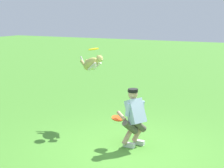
{
  "coord_description": "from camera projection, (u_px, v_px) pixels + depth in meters",
  "views": [
    {
      "loc": [
        -2.84,
        6.36,
        2.9
      ],
      "look_at": [
        0.8,
        -0.81,
        1.25
      ],
      "focal_mm": 55.11,
      "sensor_mm": 36.0,
      "label": 1
    }
  ],
  "objects": [
    {
      "name": "person",
      "position": [
        134.0,
        116.0,
        7.55
      ],
      "size": [
        0.7,
        0.64,
        1.29
      ],
      "rotation": [
        0.0,
        0.0,
        -0.49
      ],
      "color": "silver",
      "rests_on": "ground_plane"
    },
    {
      "name": "frisbee_flying",
      "position": [
        94.0,
        49.0,
        8.74
      ],
      "size": [
        0.32,
        0.32,
        0.07
      ],
      "primitive_type": "cylinder",
      "rotation": [
        -0.05,
        0.13,
        0.22
      ],
      "color": "yellow"
    },
    {
      "name": "dog",
      "position": [
        92.0,
        64.0,
        8.96
      ],
      "size": [
        0.93,
        0.5,
        0.54
      ],
      "rotation": [
        0.0,
        0.0,
        2.75
      ],
      "color": "tan"
    },
    {
      "name": "ground_plane",
      "position": [
        128.0,
        151.0,
        7.39
      ],
      "size": [
        60.0,
        60.0,
        0.0
      ],
      "primitive_type": "plane",
      "color": "#498C2F"
    },
    {
      "name": "frisbee_held",
      "position": [
        117.0,
        118.0,
        7.67
      ],
      "size": [
        0.37,
        0.37,
        0.09
      ],
      "primitive_type": "cylinder",
      "rotation": [
        -0.24,
        -0.03,
        1.01
      ],
      "color": "#E94E15",
      "rests_on": "person"
    }
  ]
}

